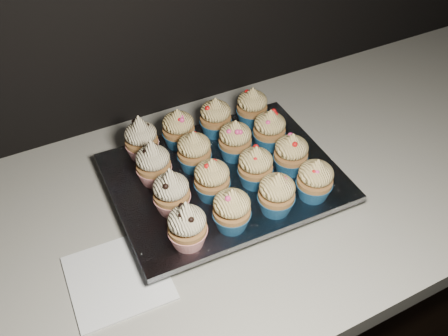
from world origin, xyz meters
TOP-DOWN VIEW (x-y plane):
  - worktop at (0.00, 1.70)m, footprint 2.44×0.64m
  - napkin at (-0.13, 1.62)m, footprint 0.16×0.16m
  - baking_tray at (0.11, 1.72)m, footprint 0.38×0.30m
  - foil_lining at (0.11, 1.72)m, footprint 0.41×0.33m
  - cupcake_0 at (-0.01, 1.61)m, footprint 0.06×0.06m
  - cupcake_1 at (0.07, 1.61)m, footprint 0.06×0.06m
  - cupcake_2 at (0.15, 1.60)m, footprint 0.06×0.06m
  - cupcake_3 at (0.22, 1.60)m, footprint 0.06×0.06m
  - cupcake_4 at (-0.01, 1.69)m, footprint 0.06×0.06m
  - cupcake_5 at (0.07, 1.68)m, footprint 0.06×0.06m
  - cupcake_6 at (0.15, 1.68)m, footprint 0.06×0.06m
  - cupcake_7 at (0.22, 1.68)m, footprint 0.06×0.06m
  - cupcake_8 at (-0.01, 1.77)m, footprint 0.06×0.06m
  - cupcake_9 at (0.07, 1.76)m, footprint 0.06×0.06m
  - cupcake_10 at (0.15, 1.76)m, footprint 0.06×0.06m
  - cupcake_11 at (0.23, 1.76)m, footprint 0.06×0.06m
  - cupcake_12 at (-0.00, 1.84)m, footprint 0.06×0.06m
  - cupcake_13 at (0.07, 1.84)m, footprint 0.06×0.06m
  - cupcake_14 at (0.15, 1.84)m, footprint 0.06×0.06m
  - cupcake_15 at (0.23, 1.83)m, footprint 0.06×0.06m

SIDE VIEW (x-z plane):
  - worktop at x=0.00m, z-range 0.86..0.90m
  - napkin at x=-0.13m, z-range 0.90..0.90m
  - baking_tray at x=0.11m, z-range 0.90..0.92m
  - foil_lining at x=0.11m, z-range 0.92..0.93m
  - cupcake_1 at x=0.07m, z-range 0.93..1.01m
  - cupcake_2 at x=0.15m, z-range 0.93..1.01m
  - cupcake_3 at x=0.22m, z-range 0.93..1.01m
  - cupcake_5 at x=0.07m, z-range 0.93..1.01m
  - cupcake_6 at x=0.15m, z-range 0.93..1.01m
  - cupcake_7 at x=0.22m, z-range 0.93..1.01m
  - cupcake_9 at x=0.07m, z-range 0.93..1.01m
  - cupcake_10 at x=0.15m, z-range 0.93..1.01m
  - cupcake_11 at x=0.23m, z-range 0.93..1.01m
  - cupcake_13 at x=0.07m, z-range 0.93..1.01m
  - cupcake_14 at x=0.15m, z-range 0.93..1.01m
  - cupcake_15 at x=0.23m, z-range 0.93..1.01m
  - cupcake_0 at x=-0.01m, z-range 0.93..1.02m
  - cupcake_4 at x=-0.01m, z-range 0.93..1.02m
  - cupcake_8 at x=-0.01m, z-range 0.93..1.02m
  - cupcake_12 at x=0.00m, z-range 0.93..1.02m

